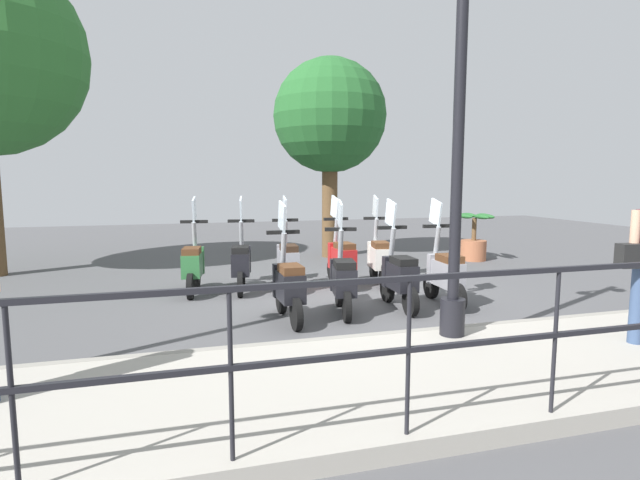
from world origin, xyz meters
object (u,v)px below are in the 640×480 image
object	(u,v)px
scooter_far_3	(241,262)
scooter_near_2	(343,279)
scooter_near_0	(444,272)
scooter_near_1	(399,275)
scooter_far_4	(193,264)
scooter_far_2	(288,260)
scooter_far_0	(379,257)
lamp_post_near	(457,165)
scooter_far_1	(341,258)
tree_distant	(330,117)
potted_palm	(474,241)
scooter_near_3	(288,285)

from	to	relation	value
scooter_far_3	scooter_near_2	bearing A→B (deg)	-136.83
scooter_near_0	scooter_far_3	distance (m)	3.21
scooter_near_1	scooter_far_4	bearing A→B (deg)	58.73
scooter_near_2	scooter_far_2	size ratio (longest dim) A/B	1.00
scooter_near_1	scooter_near_0	bearing A→B (deg)	-87.22
scooter_far_0	scooter_near_2	bearing A→B (deg)	153.85
lamp_post_near	scooter_far_0	xyz separation A→B (m)	(3.29, -0.50, -1.49)
scooter_far_1	scooter_near_1	bearing A→B (deg)	-172.46
tree_distant	scooter_far_0	xyz separation A→B (m)	(-3.17, 0.07, -2.73)
potted_palm	scooter_far_4	xyz separation A→B (m)	(-1.65, 6.16, 0.04)
scooter_far_4	scooter_far_1	bearing A→B (deg)	-83.73
scooter_far_3	scooter_far_4	bearing A→B (deg)	94.41
tree_distant	scooter_near_2	world-z (taller)	tree_distant
tree_distant	scooter_far_3	size ratio (longest dim) A/B	2.95
scooter_near_0	scooter_near_2	distance (m)	1.56
scooter_far_2	scooter_far_4	size ratio (longest dim) A/B	1.00
scooter_near_3	scooter_far_1	size ratio (longest dim) A/B	1.00
tree_distant	scooter_far_2	bearing A→B (deg)	151.86
scooter_near_3	scooter_far_2	xyz separation A→B (m)	(1.86, -0.39, 0.00)
potted_palm	scooter_far_2	distance (m)	4.96
tree_distant	scooter_near_2	size ratio (longest dim) A/B	2.95
lamp_post_near	scooter_near_0	world-z (taller)	lamp_post_near
lamp_post_near	potted_palm	xyz separation A→B (m)	(5.10, -3.54, -1.53)
scooter_far_2	scooter_near_0	bearing A→B (deg)	-126.09
scooter_near_0	scooter_far_2	size ratio (longest dim) A/B	1.00
lamp_post_near	tree_distant	distance (m)	6.60
scooter_far_0	scooter_far_3	world-z (taller)	same
scooter_near_2	scooter_far_4	distance (m)	2.63
scooter_far_1	scooter_far_4	xyz separation A→B (m)	(0.10, 2.45, 0.00)
scooter_near_3	scooter_far_2	world-z (taller)	same
scooter_far_0	scooter_far_3	xyz separation A→B (m)	(0.08, 2.37, 0.00)
scooter_near_3	lamp_post_near	bearing A→B (deg)	-136.15
lamp_post_near	potted_palm	world-z (taller)	lamp_post_near
scooter_near_2	scooter_far_1	size ratio (longest dim) A/B	1.00
scooter_far_0	tree_distant	bearing A→B (deg)	8.68
lamp_post_near	scooter_near_1	xyz separation A→B (m)	(1.67, -0.14, -1.49)
lamp_post_near	potted_palm	size ratio (longest dim) A/B	3.90
scooter_far_3	scooter_far_4	world-z (taller)	same
potted_palm	scooter_near_2	xyz separation A→B (m)	(-3.46, 4.24, 0.04)
scooter_far_3	scooter_near_0	bearing A→B (deg)	-112.39
scooter_far_4	scooter_near_0	bearing A→B (deg)	-108.12
potted_palm	lamp_post_near	bearing A→B (deg)	145.21
scooter_near_3	scooter_far_4	distance (m)	2.27
scooter_near_0	scooter_near_1	xyz separation A→B (m)	(-0.02, 0.72, 0.00)
scooter_near_0	scooter_far_0	distance (m)	1.65
lamp_post_near	scooter_far_1	world-z (taller)	lamp_post_near
lamp_post_near	scooter_far_3	distance (m)	4.14
tree_distant	scooter_near_3	bearing A→B (deg)	157.54
scooter_far_3	potted_palm	bearing A→B (deg)	-62.96
scooter_near_0	scooter_far_0	world-z (taller)	same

